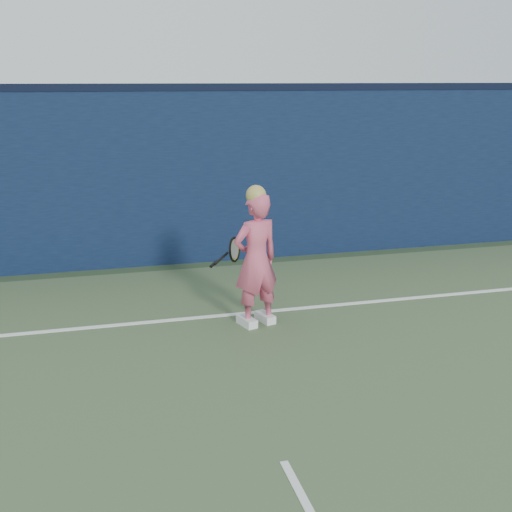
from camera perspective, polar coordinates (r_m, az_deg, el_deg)
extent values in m
cube|color=black|center=(9.54, -7.19, 6.84)|extent=(24.00, 0.40, 2.50)
cube|color=black|center=(9.44, -7.47, 14.67)|extent=(24.00, 0.42, 0.10)
imported|color=#CE506E|center=(7.02, 0.00, -0.36)|extent=(0.63, 0.50, 1.50)
sphere|color=tan|center=(6.85, 0.00, 5.42)|extent=(0.22, 0.22, 0.22)
cube|color=white|center=(7.30, 0.80, -5.51)|extent=(0.20, 0.30, 0.10)
cube|color=white|center=(7.18, -0.82, -5.87)|extent=(0.20, 0.30, 0.10)
torus|color=black|center=(7.44, -1.93, 0.58)|extent=(0.21, 0.28, 0.30)
torus|color=yellow|center=(7.44, -1.93, 0.58)|extent=(0.17, 0.22, 0.25)
cylinder|color=beige|center=(7.44, -1.93, 0.58)|extent=(0.16, 0.22, 0.25)
cylinder|color=black|center=(7.30, -3.11, -0.22)|extent=(0.21, 0.22, 0.10)
cylinder|color=black|center=(7.22, -3.80, -0.74)|extent=(0.11, 0.11, 0.07)
cube|color=white|center=(7.45, -4.30, -5.40)|extent=(11.00, 0.08, 0.01)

